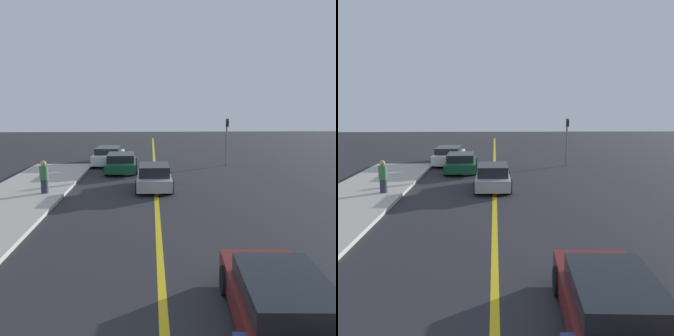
% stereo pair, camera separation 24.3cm
% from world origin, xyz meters
% --- Properties ---
extents(road_center_line, '(0.20, 60.00, 0.01)m').
position_xyz_m(road_center_line, '(0.00, 18.00, 0.00)').
color(road_center_line, gold).
rests_on(road_center_line, ground_plane).
extents(car_ahead_center, '(2.07, 4.42, 1.16)m').
position_xyz_m(car_ahead_center, '(2.20, 5.56, 0.58)').
color(car_ahead_center, maroon).
rests_on(car_ahead_center, ground_plane).
extents(car_far_distant, '(1.86, 3.88, 1.29)m').
position_xyz_m(car_far_distant, '(-0.09, 17.98, 0.63)').
color(car_far_distant, '#9E9EA3').
rests_on(car_far_distant, ground_plane).
extents(car_parked_left_lot, '(2.14, 4.39, 1.21)m').
position_xyz_m(car_parked_left_lot, '(-2.17, 23.16, 0.59)').
color(car_parked_left_lot, '#144728').
rests_on(car_parked_left_lot, ground_plane).
extents(car_oncoming_far, '(2.05, 4.77, 1.28)m').
position_xyz_m(car_oncoming_far, '(-3.33, 26.36, 0.64)').
color(car_oncoming_far, silver).
rests_on(car_oncoming_far, ground_plane).
extents(pedestrian_far_standing, '(0.40, 0.40, 1.56)m').
position_xyz_m(pedestrian_far_standing, '(-5.29, 16.64, 0.92)').
color(pedestrian_far_standing, '#282D3D').
rests_on(pedestrian_far_standing, sidewalk_left).
extents(traffic_light, '(0.18, 0.40, 3.33)m').
position_xyz_m(traffic_light, '(5.12, 25.31, 2.09)').
color(traffic_light, slate).
rests_on(traffic_light, ground_plane).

